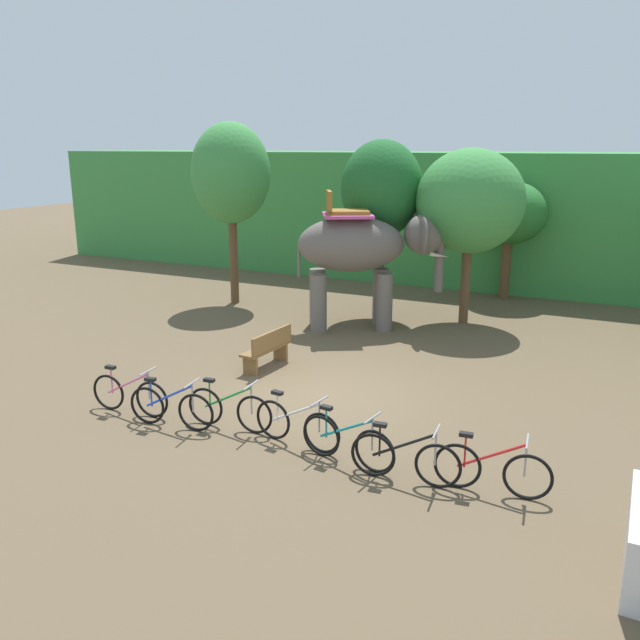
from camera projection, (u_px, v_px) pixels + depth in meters
name	position (u px, v px, depth m)	size (l,w,h in m)	color
ground_plane	(319.00, 395.00, 13.26)	(80.00, 80.00, 0.00)	brown
foliage_hedge	(479.00, 215.00, 24.87)	(36.00, 6.00, 4.70)	#3D8E42
tree_left	(231.00, 174.00, 20.03)	(2.45, 2.45, 5.66)	brown
tree_center_right	(382.00, 190.00, 18.57)	(2.35, 2.35, 5.13)	brown
tree_center_left	(470.00, 202.00, 17.82)	(2.98, 2.98, 4.89)	brown
tree_center	(510.00, 214.00, 20.94)	(2.41, 2.41, 3.84)	brown
elephant	(363.00, 249.00, 17.65)	(4.09, 3.16, 3.78)	#665E56
bike_pink	(130.00, 394.00, 12.27)	(1.71, 0.52, 0.92)	black
bike_blue	(171.00, 407.00, 11.66)	(1.70, 0.52, 0.92)	black
bike_green	(229.00, 409.00, 11.59)	(1.71, 0.52, 0.92)	black
bike_white	(297.00, 424.00, 10.94)	(1.70, 0.52, 0.92)	black
bike_teal	(347.00, 442.00, 10.31)	(1.70, 0.52, 0.92)	black
bike_black	(405.00, 458.00, 9.75)	(1.71, 0.52, 0.92)	black
bike_red	(492.00, 469.00, 9.42)	(1.71, 0.52, 0.92)	black
wooden_bench	(268.00, 348.00, 14.78)	(0.53, 1.53, 0.89)	brown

